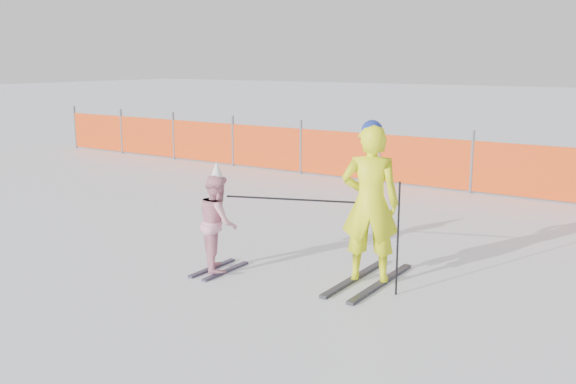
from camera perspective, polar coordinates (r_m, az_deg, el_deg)
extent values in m
plane|color=white|center=(7.80, -2.06, -7.84)|extent=(120.00, 120.00, 0.00)
cube|color=black|center=(7.86, 6.01, -7.59)|extent=(0.09, 1.57, 0.04)
cube|color=black|center=(7.72, 8.27, -8.02)|extent=(0.09, 1.57, 0.04)
imported|color=#F5FF15|center=(7.52, 7.31, -1.01)|extent=(0.79, 0.66, 1.85)
sphere|color=navy|center=(7.38, 7.48, 5.45)|extent=(0.24, 0.24, 0.24)
cube|color=black|center=(8.24, -6.74, -6.72)|extent=(0.09, 0.84, 0.03)
cube|color=black|center=(8.10, -5.55, -7.01)|extent=(0.09, 0.84, 0.03)
imported|color=pink|center=(8.00, -6.25, -2.68)|extent=(0.74, 0.73, 1.20)
cone|color=white|center=(7.86, -6.35, 1.85)|extent=(0.19, 0.19, 0.24)
cylinder|color=black|center=(7.24, 9.73, -4.15)|extent=(0.02, 0.02, 1.30)
cylinder|color=black|center=(7.67, 0.33, -0.66)|extent=(1.53, 0.60, 0.02)
cylinder|color=#595960|center=(20.26, -18.38, 5.49)|extent=(0.06, 0.06, 1.25)
cylinder|color=#595960|center=(18.73, -14.58, 5.25)|extent=(0.06, 0.06, 1.25)
cylinder|color=#595960|center=(17.30, -10.13, 4.94)|extent=(0.06, 0.06, 1.25)
cylinder|color=#595960|center=(15.99, -4.92, 4.53)|extent=(0.06, 0.06, 1.25)
cylinder|color=#595960|center=(14.83, 1.16, 4.02)|extent=(0.06, 0.06, 1.25)
cylinder|color=#595960|center=(13.87, 8.15, 3.36)|extent=(0.06, 0.06, 1.25)
cylinder|color=#595960|center=(13.14, 16.04, 2.57)|extent=(0.06, 0.06, 1.25)
cube|color=#E03F0B|center=(15.16, -0.70, 3.90)|extent=(14.84, 0.03, 1.00)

